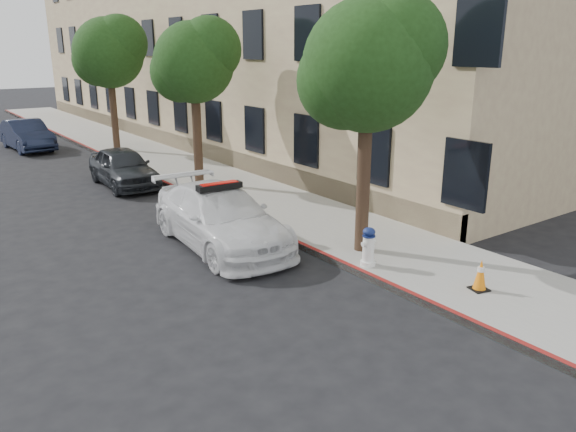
% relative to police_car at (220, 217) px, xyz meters
% --- Properties ---
extents(ground, '(120.00, 120.00, 0.00)m').
position_rel_police_car_xyz_m(ground, '(-0.64, -0.50, -0.71)').
color(ground, black).
rests_on(ground, ground).
extents(sidewalk, '(3.20, 50.00, 0.15)m').
position_rel_police_car_xyz_m(sidewalk, '(2.96, 9.50, -0.64)').
color(sidewalk, gray).
rests_on(sidewalk, ground).
extents(curb_strip, '(0.12, 50.00, 0.15)m').
position_rel_police_car_xyz_m(curb_strip, '(1.42, 9.50, -0.64)').
color(curb_strip, maroon).
rests_on(curb_strip, ground).
extents(building, '(8.00, 36.00, 10.00)m').
position_rel_police_car_xyz_m(building, '(8.56, 14.50, 4.29)').
color(building, tan).
rests_on(building, ground).
extents(tree_near, '(2.92, 2.82, 5.62)m').
position_rel_police_car_xyz_m(tree_near, '(2.29, -2.51, 3.56)').
color(tree_near, black).
rests_on(tree_near, sidewalk).
extents(tree_mid, '(2.77, 2.64, 5.43)m').
position_rel_police_car_xyz_m(tree_mid, '(2.29, 5.49, 3.45)').
color(tree_mid, black).
rests_on(tree_mid, sidewalk).
extents(tree_far, '(3.10, 3.00, 5.81)m').
position_rel_police_car_xyz_m(tree_far, '(2.29, 13.49, 3.68)').
color(tree_far, black).
rests_on(tree_far, sidewalk).
extents(police_car, '(2.30, 4.99, 1.56)m').
position_rel_police_car_xyz_m(police_car, '(0.00, 0.00, 0.00)').
color(police_car, white).
rests_on(police_car, ground).
extents(parked_car_mid, '(1.69, 3.93, 1.32)m').
position_rel_police_car_xyz_m(parked_car_mid, '(0.28, 7.25, -0.05)').
color(parked_car_mid, black).
rests_on(parked_car_mid, ground).
extents(parked_car_far, '(1.73, 4.28, 1.38)m').
position_rel_police_car_xyz_m(parked_car_far, '(-0.81, 16.73, -0.02)').
color(parked_car_far, black).
rests_on(parked_car_far, ground).
extents(fire_hydrant, '(0.35, 0.33, 0.85)m').
position_rel_police_car_xyz_m(fire_hydrant, '(1.71, -3.31, -0.15)').
color(fire_hydrant, white).
rests_on(fire_hydrant, sidewalk).
extents(traffic_cone, '(0.40, 0.40, 0.62)m').
position_rel_police_car_xyz_m(traffic_cone, '(2.57, -5.48, -0.25)').
color(traffic_cone, black).
rests_on(traffic_cone, sidewalk).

